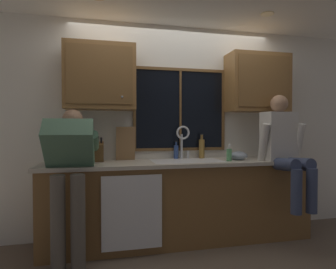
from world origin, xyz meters
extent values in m
cube|color=silver|center=(0.00, 0.06, 1.27)|extent=(5.40, 0.12, 2.55)
cylinder|color=#FFEAB2|center=(0.90, -0.60, 2.54)|extent=(0.14, 0.14, 0.01)
cube|color=black|center=(0.07, -0.01, 1.52)|extent=(1.10, 0.02, 0.95)
cube|color=brown|center=(0.07, -0.02, 2.02)|extent=(1.17, 0.02, 0.04)
cube|color=brown|center=(0.07, -0.02, 1.03)|extent=(1.17, 0.02, 0.04)
cube|color=brown|center=(-0.49, -0.02, 1.52)|extent=(0.04, 0.02, 0.95)
cube|color=brown|center=(0.64, -0.02, 1.52)|extent=(0.03, 0.02, 0.95)
cube|color=brown|center=(0.07, -0.02, 1.52)|extent=(0.02, 0.02, 0.95)
cube|color=brown|center=(0.00, -0.29, 0.44)|extent=(3.00, 0.58, 0.88)
cube|color=beige|center=(0.00, -0.31, 0.90)|extent=(3.06, 0.62, 0.04)
cube|color=white|center=(-0.58, -0.61, 0.46)|extent=(0.60, 0.02, 0.74)
cube|color=olive|center=(-0.89, -0.17, 1.86)|extent=(0.77, 0.33, 0.72)
cube|color=brown|center=(-0.89, -0.34, 1.86)|extent=(0.69, 0.01, 0.62)
sphere|color=#B2B2B7|center=(-0.66, -0.34, 1.63)|extent=(0.02, 0.02, 0.02)
cube|color=olive|center=(1.04, -0.17, 1.86)|extent=(0.77, 0.33, 0.72)
cube|color=brown|center=(1.04, -0.34, 1.86)|extent=(0.69, 0.01, 0.62)
sphere|color=#B2B2B7|center=(1.27, -0.34, 1.63)|extent=(0.02, 0.02, 0.02)
cube|color=silver|center=(0.07, -0.30, 0.91)|extent=(0.80, 0.46, 0.02)
cube|color=beige|center=(-0.13, -0.30, 0.81)|extent=(0.36, 0.42, 0.20)
cube|color=beige|center=(0.27, -0.30, 0.81)|extent=(0.36, 0.42, 0.20)
cube|color=silver|center=(0.07, -0.30, 0.81)|extent=(0.04, 0.42, 0.20)
cylinder|color=silver|center=(0.07, -0.08, 1.07)|extent=(0.03, 0.03, 0.30)
torus|color=silver|center=(0.07, -0.14, 1.24)|extent=(0.16, 0.02, 0.16)
cylinder|color=silver|center=(0.15, -0.08, 0.97)|extent=(0.03, 0.03, 0.09)
cylinder|color=#595147|center=(-1.25, -0.76, 0.44)|extent=(0.13, 0.13, 0.88)
cylinder|color=#595147|center=(-1.08, -0.76, 0.44)|extent=(0.13, 0.13, 0.88)
cube|color=#4C7259|center=(-1.17, -0.57, 1.09)|extent=(0.44, 0.55, 0.58)
sphere|color=#A57A5B|center=(-1.17, -0.30, 1.39)|extent=(0.21, 0.21, 0.21)
cylinder|color=#4C7259|center=(-1.39, -0.39, 1.14)|extent=(0.09, 0.52, 0.26)
cylinder|color=#4C7259|center=(-0.95, -0.39, 1.14)|extent=(0.09, 0.52, 0.26)
cylinder|color=#384260|center=(1.05, -0.69, 0.90)|extent=(0.14, 0.43, 0.16)
cylinder|color=#384260|center=(1.23, -0.69, 0.90)|extent=(0.14, 0.43, 0.16)
cylinder|color=#384260|center=(1.05, -0.91, 0.65)|extent=(0.11, 0.11, 0.46)
cylinder|color=#384260|center=(1.23, -0.91, 0.65)|extent=(0.11, 0.11, 0.46)
cube|color=beige|center=(1.14, -0.47, 1.20)|extent=(0.43, 0.26, 0.56)
sphere|color=#A57A5B|center=(1.14, -0.47, 1.58)|extent=(0.20, 0.20, 0.20)
cylinder|color=beige|center=(0.91, -0.52, 1.12)|extent=(0.08, 0.20, 0.47)
cylinder|color=beige|center=(1.37, -0.52, 1.12)|extent=(0.08, 0.20, 0.47)
cube|color=brown|center=(-0.91, -0.17, 1.02)|extent=(0.12, 0.18, 0.25)
cylinder|color=black|center=(-0.95, -0.23, 1.18)|extent=(0.02, 0.05, 0.09)
cylinder|color=black|center=(-0.91, -0.22, 1.17)|extent=(0.02, 0.04, 0.08)
cylinder|color=black|center=(-0.88, -0.22, 1.16)|extent=(0.02, 0.04, 0.06)
cube|color=#997047|center=(-0.61, -0.09, 1.11)|extent=(0.22, 0.10, 0.39)
ellipsoid|color=#8C99A8|center=(0.70, -0.34, 0.97)|extent=(0.21, 0.21, 0.11)
cylinder|color=#59A566|center=(0.54, -0.42, 0.99)|extent=(0.06, 0.06, 0.14)
cylinder|color=silver|center=(0.54, -0.42, 1.08)|extent=(0.02, 0.02, 0.04)
cylinder|color=silver|center=(0.54, -0.44, 1.11)|extent=(0.01, 0.04, 0.01)
cylinder|color=#334C8C|center=(0.01, -0.06, 1.00)|extent=(0.06, 0.06, 0.16)
cylinder|color=navy|center=(0.01, -0.06, 1.10)|extent=(0.03, 0.03, 0.04)
cylinder|color=black|center=(0.01, -0.06, 1.13)|extent=(0.03, 0.03, 0.01)
cylinder|color=olive|center=(0.33, -0.08, 1.04)|extent=(0.07, 0.07, 0.23)
cylinder|color=brown|center=(0.33, -0.08, 1.18)|extent=(0.03, 0.03, 0.06)
cylinder|color=black|center=(0.33, -0.08, 1.22)|extent=(0.03, 0.03, 0.01)
camera|label=1|loc=(-0.85, -3.41, 1.30)|focal=30.31mm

